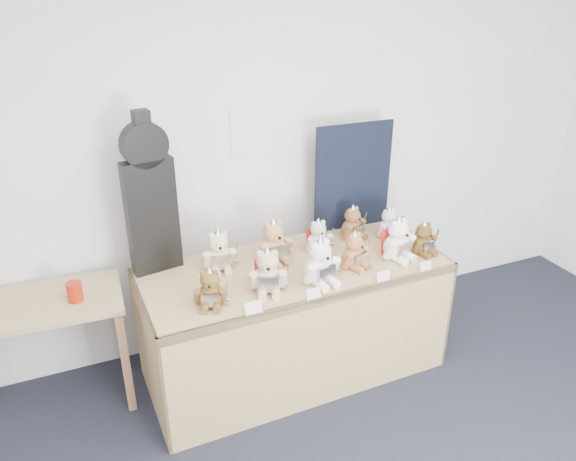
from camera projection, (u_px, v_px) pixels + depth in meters
name	position (u px, v px, depth m)	size (l,w,h in m)	color
room_shell	(246.00, 129.00, 3.67)	(6.00, 6.00, 6.00)	white
display_table	(299.00, 295.00, 3.57)	(1.96, 0.85, 0.81)	#967D4C
side_table	(45.00, 319.00, 3.33)	(0.94, 0.55, 0.76)	tan
guitar_case	(150.00, 196.00, 3.31)	(0.32, 0.14, 1.01)	black
navy_board	(353.00, 177.00, 3.92)	(0.57, 0.02, 0.77)	black
red_cup	(75.00, 292.00, 3.26)	(0.09, 0.09, 0.12)	#A91C0B
teddy_front_far_left	(210.00, 290.00, 3.11)	(0.21, 0.20, 0.26)	brown
teddy_front_left	(268.00, 273.00, 3.24)	(0.25, 0.23, 0.30)	#CCB28F
teddy_front_centre	(320.00, 263.00, 3.33)	(0.27, 0.23, 0.32)	white
teddy_front_right	(355.00, 252.00, 3.51)	(0.22, 0.21, 0.27)	#A7663F
teddy_front_far_right	(398.00, 241.00, 3.61)	(0.26, 0.23, 0.31)	white
teddy_front_end	(424.00, 240.00, 3.67)	(0.21, 0.18, 0.25)	brown
teddy_back_left	(219.00, 252.00, 3.48)	(0.24, 0.20, 0.29)	beige
teddy_back_centre_left	(274.00, 243.00, 3.57)	(0.26, 0.22, 0.32)	tan
teddy_back_centre_right	(318.00, 237.00, 3.71)	(0.20, 0.17, 0.25)	beige
teddy_back_right	(353.00, 224.00, 3.88)	(0.22, 0.20, 0.26)	brown
teddy_back_end	(389.00, 224.00, 3.90)	(0.20, 0.16, 0.24)	silver
entry_card_a	(253.00, 308.00, 3.06)	(0.10, 0.00, 0.07)	silver
entry_card_b	(314.00, 293.00, 3.20)	(0.09, 0.00, 0.06)	silver
entry_card_c	(383.00, 276.00, 3.38)	(0.09, 0.00, 0.06)	silver
entry_card_d	(426.00, 266.00, 3.49)	(0.08, 0.00, 0.06)	silver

